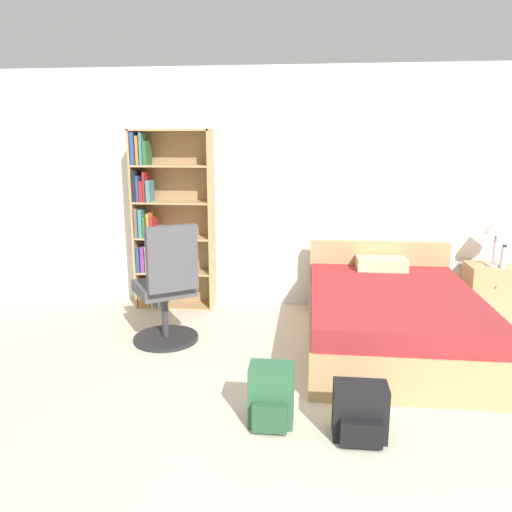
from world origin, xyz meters
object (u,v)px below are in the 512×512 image
at_px(bed, 390,317).
at_px(water_bottle, 504,257).
at_px(table_lamp, 497,227).
at_px(office_chair, 167,292).
at_px(nightstand, 488,292).
at_px(backpack_black, 360,413).
at_px(backpack_green, 271,397).
at_px(bookshelf, 163,226).

relative_size(bed, water_bottle, 8.58).
relative_size(table_lamp, water_bottle, 2.15).
height_order(bed, office_chair, office_chair).
xyz_separation_m(nightstand, backpack_black, (-1.53, -2.36, -0.12)).
bearing_deg(table_lamp, water_bottle, -44.41).
relative_size(bed, office_chair, 1.81).
bearing_deg(backpack_black, bed, 74.83).
relative_size(nightstand, water_bottle, 2.41).
xyz_separation_m(backpack_black, backpack_green, (-0.56, 0.10, 0.03)).
bearing_deg(bookshelf, office_chair, -72.82).
relative_size(bed, table_lamp, 3.99).
bearing_deg(bed, table_lamp, 36.57).
xyz_separation_m(office_chair, backpack_green, (1.04, -1.23, -0.30)).
relative_size(bed, backpack_black, 5.80).
distance_m(table_lamp, backpack_green, 3.17).
distance_m(office_chair, backpack_green, 1.64).
distance_m(bed, backpack_green, 1.70).
bearing_deg(backpack_black, backpack_green, 170.22).
bearing_deg(water_bottle, backpack_black, -125.47).
relative_size(bookshelf, nightstand, 3.38).
bearing_deg(bookshelf, water_bottle, -2.49).
height_order(table_lamp, water_bottle, table_lamp).
bearing_deg(bookshelf, bed, -21.60).
xyz_separation_m(bed, office_chair, (-2.01, -0.16, 0.22)).
distance_m(water_bottle, backpack_green, 3.11).
distance_m(nightstand, water_bottle, 0.42).
distance_m(bed, water_bottle, 1.49).
xyz_separation_m(office_chair, table_lamp, (3.14, 1.00, 0.48)).
distance_m(bookshelf, table_lamp, 3.48).
height_order(bookshelf, nightstand, bookshelf).
distance_m(bookshelf, nightstand, 3.53).
distance_m(nightstand, backpack_green, 3.09).
height_order(bookshelf, bed, bookshelf).
bearing_deg(backpack_green, bookshelf, 120.66).
height_order(bookshelf, office_chair, bookshelf).
bearing_deg(bookshelf, nightstand, -0.90).
relative_size(water_bottle, backpack_black, 0.68).
height_order(bed, backpack_black, bed).
xyz_separation_m(bed, backpack_black, (-0.40, -1.49, -0.11)).
bearing_deg(bed, office_chair, -175.40).
xyz_separation_m(bed, table_lamp, (1.14, 0.84, 0.70)).
relative_size(office_chair, nightstand, 1.97).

